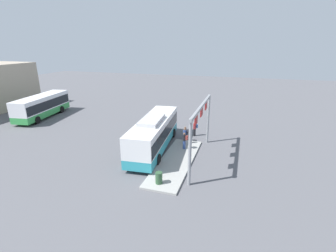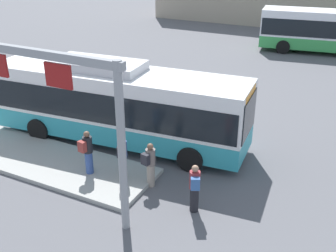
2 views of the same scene
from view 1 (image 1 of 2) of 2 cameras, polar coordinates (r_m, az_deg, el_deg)
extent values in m
plane|color=#56565B|center=(24.73, -3.14, -5.33)|extent=(120.00, 120.00, 0.00)
cube|color=#9E9E99|center=(22.07, 1.92, -8.17)|extent=(10.00, 2.80, 0.16)
cube|color=teal|center=(24.43, -3.18, -3.67)|extent=(11.03, 3.43, 0.85)
cube|color=white|center=(23.94, -3.23, -0.62)|extent=(11.03, 3.43, 1.90)
cube|color=black|center=(24.01, -3.23, -1.07)|extent=(10.82, 3.45, 1.20)
cube|color=black|center=(29.00, -0.34, 2.65)|extent=(0.22, 2.12, 1.50)
cube|color=#B7B7BC|center=(22.84, -3.83, 1.40)|extent=(3.94, 2.07, 0.36)
cube|color=orange|center=(28.72, -0.38, 4.24)|extent=(0.27, 1.75, 0.28)
cylinder|color=black|center=(28.09, -3.55, -1.25)|extent=(1.02, 0.39, 1.00)
cylinder|color=black|center=(27.55, 1.26, -1.61)|extent=(1.02, 0.39, 1.00)
cylinder|color=black|center=(22.09, -8.44, -7.13)|extent=(1.02, 0.39, 1.00)
cylinder|color=black|center=(21.41, -2.37, -7.81)|extent=(1.02, 0.39, 1.00)
cube|color=green|center=(39.48, -27.09, 2.99)|extent=(9.89, 3.84, 0.85)
cube|color=white|center=(39.18, -27.39, 4.92)|extent=(9.89, 3.84, 1.90)
cube|color=black|center=(39.22, -27.34, 4.64)|extent=(9.70, 3.85, 1.20)
cylinder|color=black|center=(36.53, -28.21, 1.23)|extent=(1.03, 0.44, 1.00)
cylinder|color=black|center=(38.02, -31.09, 1.37)|extent=(1.03, 0.44, 1.00)
cylinder|color=black|center=(40.95, -23.59, 3.58)|extent=(1.03, 0.44, 1.00)
cylinder|color=black|center=(42.29, -26.33, 3.63)|extent=(1.03, 0.44, 1.00)
cylinder|color=black|center=(28.11, 6.19, -1.47)|extent=(0.37, 0.37, 0.85)
cylinder|color=maroon|center=(27.87, 6.24, -0.07)|extent=(0.46, 0.46, 0.60)
sphere|color=#9E755B|center=(27.74, 6.27, 0.73)|extent=(0.22, 0.22, 0.22)
cube|color=#335993|center=(27.92, 6.76, 0.01)|extent=(0.33, 0.29, 0.40)
cylinder|color=gray|center=(26.47, 3.99, -2.70)|extent=(0.33, 0.33, 0.85)
cylinder|color=slate|center=(26.21, 4.03, -1.22)|extent=(0.40, 0.40, 0.60)
sphere|color=brown|center=(26.08, 4.05, -0.38)|extent=(0.22, 0.22, 0.22)
cube|color=#26262D|center=(26.10, 4.55, -1.25)|extent=(0.31, 0.23, 0.40)
cylinder|color=#334C8C|center=(24.25, 3.79, -4.34)|extent=(0.31, 0.31, 0.85)
cylinder|color=black|center=(23.97, 3.83, -2.74)|extent=(0.38, 0.38, 0.60)
sphere|color=brown|center=(23.83, 3.85, -1.82)|extent=(0.22, 0.22, 0.22)
cube|color=maroon|center=(23.88, 4.41, -2.77)|extent=(0.30, 0.22, 0.40)
cylinder|color=gray|center=(25.45, 3.88, -3.20)|extent=(0.37, 0.37, 0.85)
cylinder|color=#334C8C|center=(25.19, 3.92, -1.67)|extent=(0.45, 0.45, 0.60)
sphere|color=brown|center=(25.05, 3.94, -0.79)|extent=(0.22, 0.22, 0.22)
cube|color=#26262D|center=(25.24, 4.50, -1.57)|extent=(0.33, 0.28, 0.40)
cylinder|color=gray|center=(17.66, 5.10, -6.31)|extent=(0.24, 0.24, 5.20)
cylinder|color=gray|center=(25.75, 9.35, 1.60)|extent=(0.24, 0.24, 5.20)
cube|color=gray|center=(20.93, 7.91, 4.69)|extent=(9.15, 0.20, 0.24)
cube|color=maroon|center=(18.79, 6.57, 1.40)|extent=(0.90, 0.08, 0.70)
cube|color=maroon|center=(21.07, 7.85, 3.24)|extent=(0.90, 0.08, 0.70)
cube|color=maroon|center=(23.37, 8.87, 4.72)|extent=(0.90, 0.08, 0.70)
cylinder|color=#2D5133|center=(18.49, -2.14, -11.99)|extent=(0.52, 0.52, 0.90)
camera|label=2|loc=(30.52, 27.52, 12.79)|focal=43.64mm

